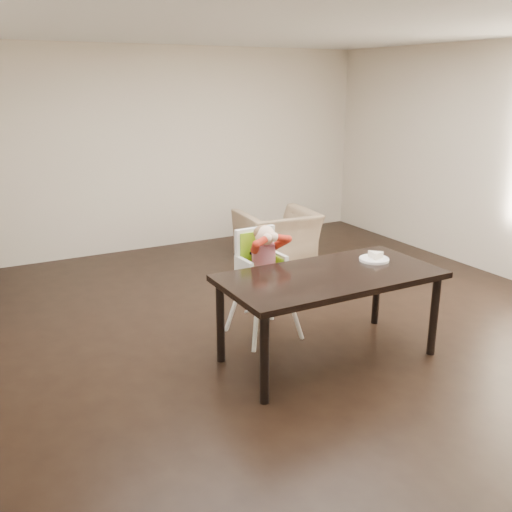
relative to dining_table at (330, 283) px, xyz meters
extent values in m
plane|color=black|center=(0.05, 0.42, -0.67)|extent=(7.00, 7.00, 0.00)
cube|color=beige|center=(0.05, 3.92, 0.68)|extent=(6.00, 0.02, 2.70)
cube|color=white|center=(0.05, 0.42, 2.03)|extent=(6.00, 7.00, 0.02)
cube|color=black|center=(0.00, 0.00, 0.05)|extent=(1.80, 0.90, 0.05)
cylinder|color=black|center=(-0.82, -0.37, -0.32)|extent=(0.07, 0.07, 0.70)
cylinder|color=black|center=(0.82, -0.37, -0.32)|extent=(0.07, 0.07, 0.70)
cylinder|color=black|center=(-0.82, 0.37, -0.32)|extent=(0.07, 0.07, 0.70)
cylinder|color=black|center=(0.82, 0.37, -0.32)|extent=(0.07, 0.07, 0.70)
cylinder|color=white|center=(-0.45, 0.44, -0.39)|extent=(0.04, 0.04, 0.55)
cylinder|color=white|center=(-0.05, 0.46, -0.39)|extent=(0.04, 0.04, 0.55)
cylinder|color=white|center=(-0.46, 0.84, -0.39)|extent=(0.04, 0.04, 0.55)
cylinder|color=white|center=(-0.07, 0.86, -0.39)|extent=(0.04, 0.04, 0.55)
cube|color=white|center=(-0.26, 0.65, -0.12)|extent=(0.41, 0.37, 0.05)
cube|color=#84C018|center=(-0.26, 0.65, -0.08)|extent=(0.33, 0.31, 0.03)
cube|color=white|center=(-0.26, 0.80, 0.11)|extent=(0.40, 0.07, 0.41)
cube|color=#84C018|center=(-0.26, 0.77, 0.10)|extent=(0.34, 0.03, 0.37)
cube|color=black|center=(-0.32, 0.70, 0.10)|extent=(0.04, 0.18, 0.02)
cube|color=black|center=(-0.20, 0.70, 0.10)|extent=(0.04, 0.18, 0.02)
cylinder|color=#A81322|center=(-0.26, 0.65, 0.06)|extent=(0.24, 0.24, 0.27)
sphere|color=beige|center=(-0.26, 0.63, 0.28)|extent=(0.19, 0.19, 0.18)
ellipsoid|color=brown|center=(-0.26, 0.66, 0.30)|extent=(0.19, 0.18, 0.14)
sphere|color=beige|center=(-0.29, 0.54, 0.29)|extent=(0.08, 0.08, 0.08)
sphere|color=beige|center=(-0.22, 0.54, 0.29)|extent=(0.08, 0.08, 0.08)
cylinder|color=white|center=(0.53, 0.10, 0.09)|extent=(0.29, 0.29, 0.02)
torus|color=white|center=(0.53, 0.10, 0.10)|extent=(0.29, 0.29, 0.01)
imported|color=#A08565|center=(1.06, 2.66, -0.25)|extent=(0.99, 0.68, 0.83)
camera|label=1|loc=(-2.62, -3.56, 1.58)|focal=40.00mm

